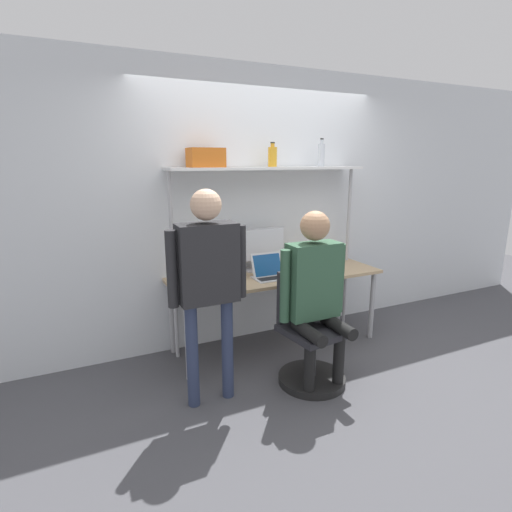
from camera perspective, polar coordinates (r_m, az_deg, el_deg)
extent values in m
plane|color=#4C4C51|center=(3.87, 5.35, -14.50)|extent=(12.00, 12.00, 0.00)
cube|color=silver|center=(4.08, 0.63, 6.96)|extent=(8.00, 0.06, 2.70)
cube|color=tan|center=(3.89, 2.94, -2.80)|extent=(2.07, 0.67, 0.03)
cylinder|color=#A5A5AA|center=(3.44, -9.72, -11.82)|extent=(0.05, 0.05, 0.71)
cylinder|color=#A5A5AA|center=(4.33, 16.22, -6.78)|extent=(0.05, 0.05, 0.71)
cylinder|color=#A5A5AA|center=(3.93, -11.91, -8.62)|extent=(0.05, 0.05, 0.71)
cylinder|color=#A5A5AA|center=(4.73, 11.85, -4.79)|extent=(0.05, 0.05, 0.71)
cube|color=white|center=(3.88, 1.96, 12.42)|extent=(1.97, 0.32, 0.02)
cylinder|color=#B2B2B7|center=(3.67, -11.72, -1.61)|extent=(0.04, 0.04, 1.76)
cylinder|color=#B2B2B7|center=(4.50, 12.88, 1.13)|extent=(0.04, 0.04, 1.76)
cylinder|color=#B7B7BC|center=(3.99, -0.20, -2.02)|extent=(0.20, 0.20, 0.01)
cylinder|color=#B7B7BC|center=(3.98, -0.20, -1.29)|extent=(0.06, 0.06, 0.09)
cube|color=#B7B7BC|center=(3.94, -0.25, 1.54)|extent=(0.66, 0.01, 0.33)
cube|color=silver|center=(3.93, -0.20, 1.52)|extent=(0.64, 0.02, 0.31)
cube|color=silver|center=(3.73, 2.11, -3.15)|extent=(0.32, 0.23, 0.01)
cube|color=black|center=(3.72, 2.24, -3.13)|extent=(0.27, 0.13, 0.00)
cube|color=silver|center=(3.76, 1.63, -1.23)|extent=(0.32, 0.10, 0.22)
cube|color=#194C8C|center=(3.76, 1.66, -1.28)|extent=(0.28, 0.08, 0.19)
cube|color=#264C8C|center=(3.82, 5.30, -2.83)|extent=(0.07, 0.15, 0.01)
cube|color=black|center=(3.82, 5.30, -2.75)|extent=(0.06, 0.13, 0.00)
cylinder|color=black|center=(3.54, 7.96, -16.96)|extent=(0.56, 0.56, 0.06)
cylinder|color=#4C4C51|center=(3.43, 8.08, -13.79)|extent=(0.06, 0.06, 0.38)
cube|color=#26262B|center=(3.34, 8.20, -10.51)|extent=(0.52, 0.52, 0.05)
cube|color=#26262B|center=(3.39, 6.00, -5.48)|extent=(0.42, 0.10, 0.45)
cylinder|color=black|center=(3.24, 7.65, -15.62)|extent=(0.09, 0.09, 0.49)
cylinder|color=black|center=(3.38, 11.72, -14.46)|extent=(0.09, 0.09, 0.49)
cylinder|color=black|center=(3.13, 7.52, -10.74)|extent=(0.10, 0.38, 0.10)
cylinder|color=black|center=(3.28, 11.65, -9.77)|extent=(0.10, 0.38, 0.10)
cube|color=#33593F|center=(3.21, 8.16, -3.47)|extent=(0.42, 0.20, 0.61)
cylinder|color=#33593F|center=(3.09, 4.14, -4.35)|extent=(0.08, 0.08, 0.58)
cylinder|color=#33593F|center=(3.36, 11.83, -3.13)|extent=(0.08, 0.08, 0.58)
sphere|color=tan|center=(3.12, 8.43, 4.30)|extent=(0.23, 0.23, 0.23)
cylinder|color=#2D3856|center=(3.08, -9.08, -13.90)|extent=(0.09, 0.09, 0.81)
cylinder|color=#2D3856|center=(3.16, -4.11, -13.04)|extent=(0.09, 0.09, 0.81)
cube|color=#262628|center=(2.87, -6.93, -1.03)|extent=(0.43, 0.20, 0.58)
cylinder|color=#262628|center=(2.81, -11.94, -1.89)|extent=(0.08, 0.08, 0.55)
cylinder|color=#262628|center=(2.96, -2.16, -0.80)|extent=(0.08, 0.08, 0.55)
sphere|color=#D8AD8C|center=(2.80, -7.17, 7.28)|extent=(0.22, 0.22, 0.22)
cylinder|color=silver|center=(4.17, 9.32, 14.02)|extent=(0.07, 0.07, 0.22)
cylinder|color=silver|center=(4.18, 9.39, 15.81)|extent=(0.03, 0.03, 0.04)
cylinder|color=black|center=(4.18, 9.40, 16.18)|extent=(0.03, 0.03, 0.01)
cylinder|color=gold|center=(3.89, 2.37, 13.95)|extent=(0.09, 0.09, 0.18)
cylinder|color=gold|center=(3.89, 2.39, 15.54)|extent=(0.04, 0.04, 0.03)
cylinder|color=black|center=(3.89, 2.39, 15.87)|extent=(0.04, 0.04, 0.01)
cube|color=#D1661E|center=(3.63, -7.20, 13.77)|extent=(0.31, 0.22, 0.17)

